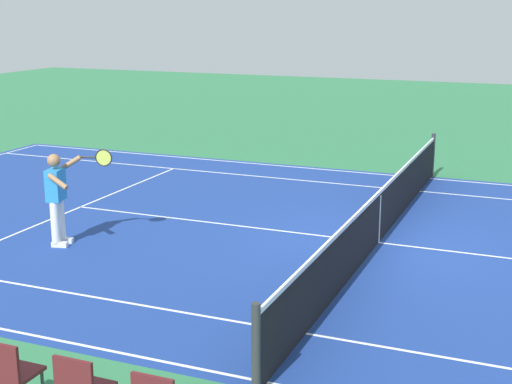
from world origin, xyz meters
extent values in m
plane|color=#2D7247|center=(0.00, 0.00, 0.00)|extent=(60.00, 60.00, 0.00)
cube|color=navy|center=(0.00, 0.00, 0.00)|extent=(24.20, 11.40, 0.00)
cube|color=white|center=(0.00, -5.50, 0.00)|extent=(23.80, 0.05, 0.01)
cube|color=white|center=(0.00, 5.50, 0.00)|extent=(23.80, 0.05, 0.01)
cube|color=white|center=(0.00, -4.11, 0.00)|extent=(23.80, 0.05, 0.01)
cube|color=white|center=(0.00, 4.11, 0.00)|extent=(23.80, 0.05, 0.01)
cube|color=white|center=(6.40, 0.00, 0.00)|extent=(0.05, 8.22, 0.01)
cube|color=white|center=(0.00, 0.00, 0.00)|extent=(12.80, 0.05, 0.01)
cylinder|color=#2D2D33|center=(0.00, -5.80, 0.54)|extent=(0.10, 0.10, 1.08)
cylinder|color=#2D2D33|center=(0.00, 5.80, 0.54)|extent=(0.10, 0.10, 1.08)
cube|color=black|center=(0.00, 0.00, 0.44)|extent=(0.02, 11.60, 0.88)
cube|color=white|center=(0.00, 0.00, 0.95)|extent=(0.04, 11.60, 0.06)
cube|color=white|center=(0.00, 0.00, 0.44)|extent=(0.04, 0.06, 0.88)
cylinder|color=white|center=(5.22, 2.39, 0.45)|extent=(0.15, 0.15, 0.74)
cube|color=white|center=(5.16, 2.37, 0.04)|extent=(0.30, 0.17, 0.09)
cylinder|color=white|center=(5.27, 2.15, 0.45)|extent=(0.15, 0.15, 0.74)
cube|color=white|center=(5.21, 2.14, 0.04)|extent=(0.30, 0.17, 0.09)
cube|color=#2884D1|center=(5.24, 2.27, 1.10)|extent=(0.32, 0.43, 0.56)
sphere|color=#9E704C|center=(5.24, 2.27, 1.53)|extent=(0.23, 0.23, 0.23)
cylinder|color=#9E704C|center=(5.01, 2.50, 1.23)|extent=(0.42, 0.13, 0.26)
cylinder|color=#9E704C|center=(5.14, 1.96, 1.43)|extent=(0.40, 0.30, 0.30)
cylinder|color=#232326|center=(4.85, 1.83, 1.54)|extent=(0.28, 0.10, 0.04)
torus|color=#232326|center=(4.56, 1.76, 1.54)|extent=(0.31, 0.10, 0.31)
cylinder|color=#C6D84C|center=(4.56, 1.76, 1.54)|extent=(0.26, 0.07, 0.27)
sphere|color=#CCE01E|center=(0.62, 1.32, 0.03)|extent=(0.07, 0.07, 0.07)
cube|color=#56191E|center=(1.29, 7.28, 0.68)|extent=(0.44, 0.04, 0.40)
cylinder|color=#38383D|center=(2.34, 6.90, 0.22)|extent=(0.04, 0.04, 0.44)
cube|color=#56191E|center=(2.16, 7.08, 0.46)|extent=(0.44, 0.44, 0.04)
cube|color=#56191E|center=(2.16, 7.28, 0.68)|extent=(0.44, 0.04, 0.40)
camera|label=1|loc=(-2.76, 12.54, 4.14)|focal=51.78mm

